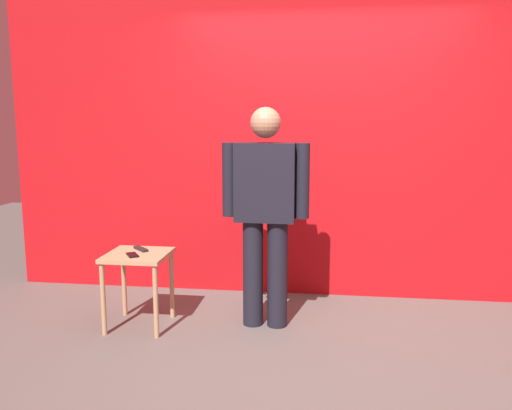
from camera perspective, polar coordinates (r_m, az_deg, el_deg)
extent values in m
plane|color=#59544F|center=(3.53, 6.74, -16.81)|extent=(12.00, 12.00, 0.00)
cube|color=#B50F15|center=(4.56, 7.39, 10.47)|extent=(5.68, 0.12, 3.31)
cylinder|color=black|center=(3.94, -0.34, -7.57)|extent=(0.16, 0.16, 0.82)
cylinder|color=black|center=(3.92, 2.40, -7.68)|extent=(0.16, 0.16, 0.82)
cube|color=black|center=(3.79, 1.06, 2.55)|extent=(0.45, 0.23, 0.58)
cube|color=#2D4784|center=(3.90, 1.29, 3.16)|extent=(0.12, 0.01, 0.49)
cube|color=#384C99|center=(3.91, 1.30, 2.92)|extent=(0.04, 0.01, 0.44)
cylinder|color=black|center=(3.83, -2.96, 2.83)|extent=(0.11, 0.11, 0.55)
cylinder|color=black|center=(3.76, 5.15, 2.69)|extent=(0.11, 0.11, 0.55)
sphere|color=#A87A5B|center=(3.76, 1.08, 9.17)|extent=(0.22, 0.22, 0.22)
cube|color=tan|center=(3.97, -13.05, -5.46)|extent=(0.46, 0.46, 0.03)
cylinder|color=tan|center=(3.95, -16.66, -10.03)|extent=(0.04, 0.04, 0.54)
cylinder|color=tan|center=(3.81, -11.11, -10.53)|extent=(0.04, 0.04, 0.54)
cylinder|color=tan|center=(4.29, -14.49, -8.37)|extent=(0.04, 0.04, 0.54)
cylinder|color=tan|center=(4.17, -9.36, -8.75)|extent=(0.04, 0.04, 0.54)
cube|color=black|center=(3.90, -13.61, -5.43)|extent=(0.14, 0.16, 0.01)
cube|color=black|center=(4.05, -12.70, -4.79)|extent=(0.15, 0.15, 0.02)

